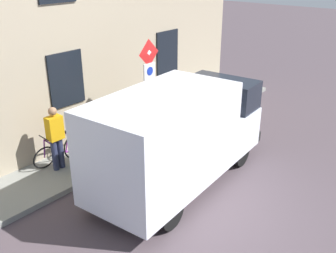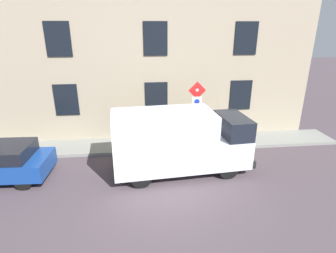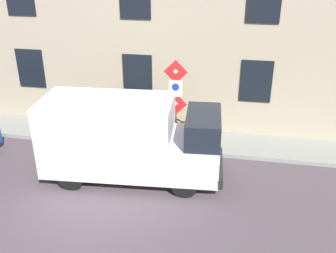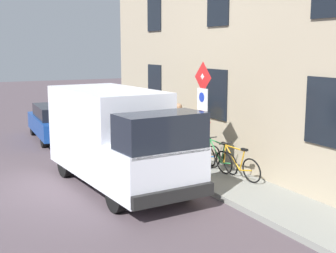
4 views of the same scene
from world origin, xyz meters
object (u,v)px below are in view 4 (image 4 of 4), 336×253
at_px(litter_bin, 168,148).
at_px(parked_hatchback, 58,121).
at_px(bicycle_orange, 237,165).
at_px(pedestrian, 179,128).
at_px(bicycle_purple, 188,146).
at_px(delivery_van, 117,136).
at_px(sign_post_stacked, 203,109).
at_px(bicycle_blue, 203,152).
at_px(bicycle_green, 219,158).

bearing_deg(litter_bin, parked_hatchback, 108.32).
relative_size(bicycle_orange, pedestrian, 0.99).
height_order(bicycle_orange, bicycle_purple, same).
bearing_deg(bicycle_orange, parked_hatchback, 10.93).
bearing_deg(delivery_van, litter_bin, 114.42).
bearing_deg(bicycle_orange, litter_bin, 11.63).
distance_m(sign_post_stacked, bicycle_blue, 2.41).
xyz_separation_m(bicycle_blue, bicycle_purple, (0.00, 0.87, 0.00)).
height_order(delivery_van, bicycle_purple, delivery_van).
distance_m(bicycle_green, bicycle_purple, 1.74).
relative_size(delivery_van, pedestrian, 3.18).
bearing_deg(sign_post_stacked, parked_hatchback, 102.42).
xyz_separation_m(bicycle_green, bicycle_blue, (-0.00, 0.87, 0.00)).
bearing_deg(bicycle_orange, bicycle_blue, -7.70).
xyz_separation_m(bicycle_purple, litter_bin, (-0.84, -0.22, 0.08)).
height_order(bicycle_orange, bicycle_green, same).
xyz_separation_m(pedestrian, litter_bin, (-0.64, -0.49, -0.48)).
bearing_deg(bicycle_blue, bicycle_orange, 176.37).
relative_size(bicycle_orange, litter_bin, 1.90).
height_order(delivery_van, bicycle_green, delivery_van).
xyz_separation_m(delivery_van, bicycle_purple, (2.90, 1.35, -0.82)).
xyz_separation_m(bicycle_blue, pedestrian, (-0.20, 1.14, 0.56)).
bearing_deg(bicycle_green, bicycle_purple, -0.97).
distance_m(parked_hatchback, bicycle_blue, 6.97).
relative_size(parked_hatchback, bicycle_purple, 2.38).
relative_size(parked_hatchback, pedestrian, 2.37).
relative_size(sign_post_stacked, bicycle_green, 1.74).
height_order(bicycle_purple, litter_bin, litter_bin).
height_order(bicycle_blue, bicycle_purple, same).
bearing_deg(bicycle_blue, litter_bin, 48.51).
relative_size(sign_post_stacked, pedestrian, 1.73).
distance_m(delivery_van, parked_hatchback, 6.91).
bearing_deg(bicycle_purple, pedestrian, 41.34).
relative_size(bicycle_blue, pedestrian, 1.00).
bearing_deg(litter_bin, sign_post_stacked, -93.79).
bearing_deg(bicycle_orange, bicycle_purple, -7.72).
bearing_deg(bicycle_blue, sign_post_stacked, 144.20).
distance_m(bicycle_orange, litter_bin, 2.54).
bearing_deg(sign_post_stacked, bicycle_orange, -9.92).
relative_size(sign_post_stacked, parked_hatchback, 0.73).
height_order(delivery_van, litter_bin, delivery_van).
distance_m(bicycle_blue, bicycle_purple, 0.87).
height_order(bicycle_orange, pedestrian, pedestrian).
xyz_separation_m(parked_hatchback, bicycle_green, (2.74, -7.27, -0.22)).
bearing_deg(bicycle_green, bicycle_orange, 178.99).
height_order(bicycle_green, bicycle_blue, same).
xyz_separation_m(parked_hatchback, pedestrian, (2.54, -5.26, 0.34)).
relative_size(sign_post_stacked, delivery_van, 0.54).
distance_m(bicycle_blue, pedestrian, 1.29).
relative_size(bicycle_green, bicycle_blue, 1.00).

